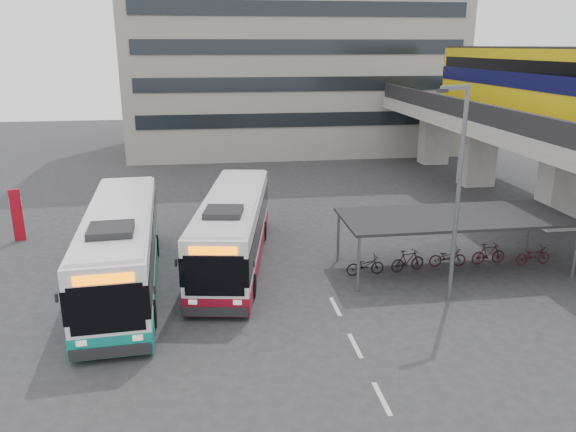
{
  "coord_description": "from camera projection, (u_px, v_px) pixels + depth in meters",
  "views": [
    {
      "loc": [
        -2.16,
        -19.37,
        9.74
      ],
      "look_at": [
        1.47,
        5.74,
        2.0
      ],
      "focal_mm": 35.0,
      "sensor_mm": 36.0,
      "label": 1
    }
  ],
  "objects": [
    {
      "name": "viaduct",
      "position": [
        532.0,
        107.0,
        33.28
      ],
      "size": [
        8.0,
        32.0,
        9.68
      ],
      "color": "gray",
      "rests_on": "ground"
    },
    {
      "name": "lamp_post",
      "position": [
        457.0,
        183.0,
        20.97
      ],
      "size": [
        1.42,
        0.67,
        8.42
      ],
      "rotation": [
        0.0,
        0.0,
        0.37
      ],
      "color": "#595B60",
      "rests_on": "ground"
    },
    {
      "name": "bus_teal",
      "position": [
        122.0,
        249.0,
        23.17
      ],
      "size": [
        3.41,
        12.39,
        3.62
      ],
      "rotation": [
        0.0,
        0.0,
        0.06
      ],
      "color": "white",
      "rests_on": "ground"
    },
    {
      "name": "bus_main",
      "position": [
        233.0,
        230.0,
        25.76
      ],
      "size": [
        4.44,
        11.94,
        3.46
      ],
      "rotation": [
        0.0,
        0.0,
        -0.17
      ],
      "color": "white",
      "rests_on": "ground"
    },
    {
      "name": "pedestrian",
      "position": [
        139.0,
        268.0,
        23.55
      ],
      "size": [
        0.64,
        0.69,
        1.58
      ],
      "primitive_type": "imported",
      "rotation": [
        0.0,
        0.0,
        0.96
      ],
      "color": "black",
      "rests_on": "ground"
    },
    {
      "name": "bike_shelter",
      "position": [
        453.0,
        237.0,
        25.03
      ],
      "size": [
        10.0,
        4.0,
        2.54
      ],
      "color": "#595B60",
      "rests_on": "ground"
    },
    {
      "name": "office_block",
      "position": [
        290.0,
        14.0,
        52.72
      ],
      "size": [
        30.0,
        15.0,
        25.0
      ],
      "primitive_type": "cube",
      "color": "gray",
      "rests_on": "ground"
    },
    {
      "name": "ground",
      "position": [
        272.0,
        311.0,
        21.47
      ],
      "size": [
        120.0,
        120.0,
        0.0
      ],
      "primitive_type": "plane",
      "color": "#28282B",
      "rests_on": "ground"
    },
    {
      "name": "sign_totem_north",
      "position": [
        17.0,
        214.0,
        28.81
      ],
      "size": [
        0.58,
        0.34,
        2.73
      ],
      "rotation": [
        0.0,
        0.0,
        0.32
      ],
      "color": "#A40A1A",
      "rests_on": "ground"
    },
    {
      "name": "road_markings",
      "position": [
        355.0,
        346.0,
        18.97
      ],
      "size": [
        0.15,
        7.6,
        0.01
      ],
      "color": "beige",
      "rests_on": "ground"
    }
  ]
}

